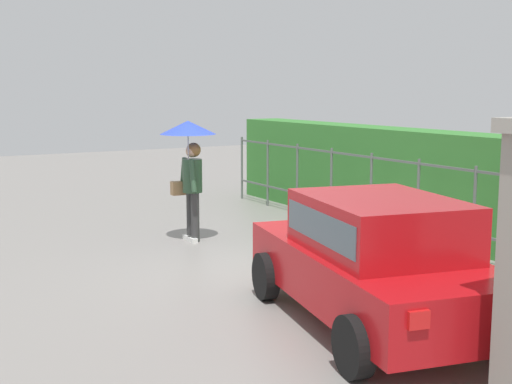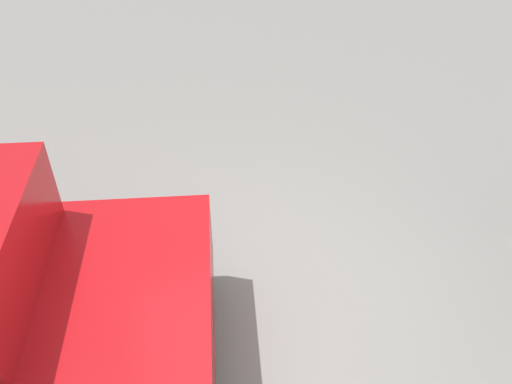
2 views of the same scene
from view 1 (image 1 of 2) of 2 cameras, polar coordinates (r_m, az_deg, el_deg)
The scene contains 5 objects.
ground_plane at distance 10.04m, azimuth 1.55°, elevation -6.65°, with size 40.00×40.00×0.00m, color gray.
car at distance 7.70m, azimuth 9.97°, elevation -5.33°, with size 3.97×2.48×1.48m.
pedestrian at distance 11.76m, azimuth -5.60°, elevation 3.34°, with size 0.96×0.96×2.11m.
fence_section at distance 12.08m, azimuth 11.43°, elevation -0.20°, with size 10.88×0.05×1.50m.
hedge_row at distance 12.65m, azimuth 14.38°, elevation 0.67°, with size 11.83×0.90×1.90m, color #387F33.
Camera 1 is at (8.21, -5.12, 2.65)m, focal length 47.76 mm.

